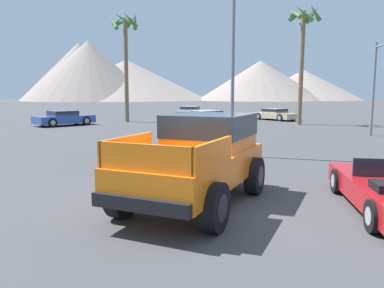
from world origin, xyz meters
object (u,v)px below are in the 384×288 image
object	(u,v)px
parked_car_blue	(64,118)
street_lamp_post	(233,26)
parked_car_white	(208,118)
orange_pickup_truck	(201,153)
parked_car_silver	(190,112)
parked_car_tan	(275,114)
palm_tree_short	(303,38)
palm_tree_tall	(125,43)

from	to	relation	value
parked_car_blue	street_lamp_post	xyz separation A→B (m)	(10.50, -15.04, 4.45)
parked_car_white	orange_pickup_truck	bearing A→B (deg)	-40.51
parked_car_silver	parked_car_blue	xyz separation A→B (m)	(-10.34, -7.75, -0.01)
parked_car_blue	street_lamp_post	world-z (taller)	street_lamp_post
parked_car_tan	street_lamp_post	size ratio (longest dim) A/B	0.55
parked_car_blue	palm_tree_short	distance (m)	19.65
palm_tree_tall	palm_tree_short	bearing A→B (deg)	-15.21
parked_car_silver	palm_tree_short	distance (m)	13.16
palm_tree_short	palm_tree_tall	bearing A→B (deg)	164.79
palm_tree_tall	street_lamp_post	bearing A→B (deg)	-72.07
palm_tree_tall	parked_car_blue	bearing A→B (deg)	-142.44
parked_car_blue	palm_tree_tall	bearing A→B (deg)	86.72
orange_pickup_truck	palm_tree_short	xyz separation A→B (m)	(9.98, 20.87, 5.65)
palm_tree_tall	parked_car_tan	bearing A→B (deg)	4.84
parked_car_white	parked_car_blue	world-z (taller)	parked_car_white
parked_car_silver	parked_car_blue	bearing A→B (deg)	56.56
street_lamp_post	palm_tree_tall	bearing A→B (deg)	107.93
palm_tree_tall	palm_tree_short	distance (m)	14.65
street_lamp_post	palm_tree_short	world-z (taller)	palm_tree_short
orange_pickup_truck	street_lamp_post	world-z (taller)	street_lamp_post
parked_car_tan	parked_car_silver	world-z (taller)	parked_car_silver
street_lamp_post	parked_car_tan	bearing A→B (deg)	68.79
parked_car_white	parked_car_silver	size ratio (longest dim) A/B	1.03
orange_pickup_truck	parked_car_blue	bearing A→B (deg)	140.26
parked_car_silver	palm_tree_tall	world-z (taller)	palm_tree_tall
palm_tree_short	parked_car_white	bearing A→B (deg)	-172.19
parked_car_silver	orange_pickup_truck	bearing A→B (deg)	106.40
parked_car_blue	palm_tree_short	world-z (taller)	palm_tree_short
orange_pickup_truck	palm_tree_short	world-z (taller)	palm_tree_short
parked_car_blue	palm_tree_short	size ratio (longest dim) A/B	0.50
parked_car_tan	palm_tree_short	bearing A→B (deg)	65.47
street_lamp_post	palm_tree_tall	distance (m)	19.53
parked_car_blue	orange_pickup_truck	bearing A→B (deg)	-18.65
palm_tree_short	street_lamp_post	bearing A→B (deg)	-119.05
street_lamp_post	parked_car_blue	bearing A→B (deg)	124.92
parked_car_tan	parked_car_blue	size ratio (longest dim) A/B	1.02
parked_car_blue	parked_car_white	bearing A→B (deg)	41.92
orange_pickup_truck	street_lamp_post	xyz separation A→B (m)	(1.83, 6.20, 3.93)
parked_car_silver	palm_tree_short	size ratio (longest dim) A/B	0.50
orange_pickup_truck	palm_tree_tall	bearing A→B (deg)	127.62
street_lamp_post	palm_tree_tall	world-z (taller)	palm_tree_tall
parked_car_tan	parked_car_white	size ratio (longest dim) A/B	0.99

